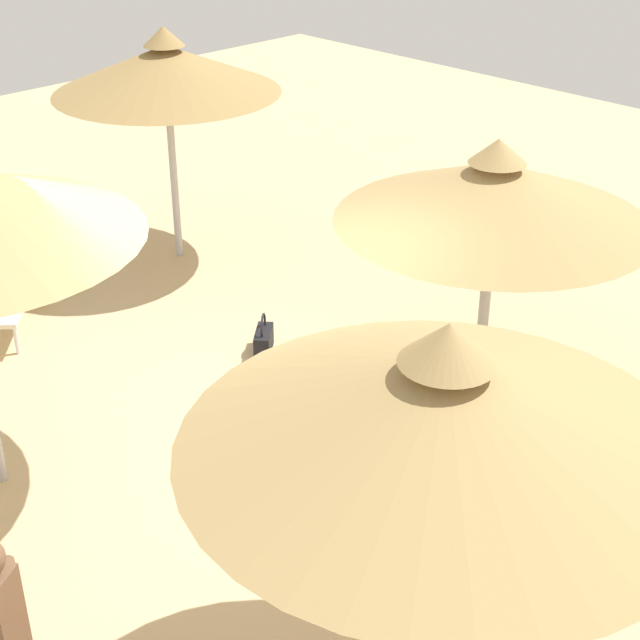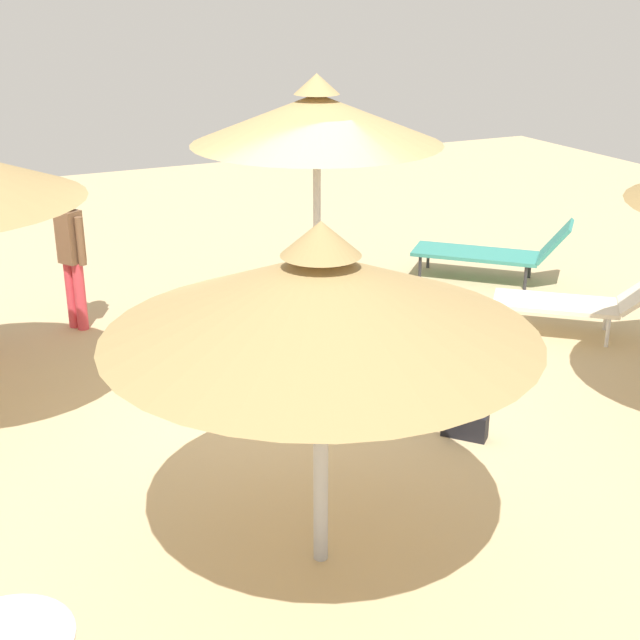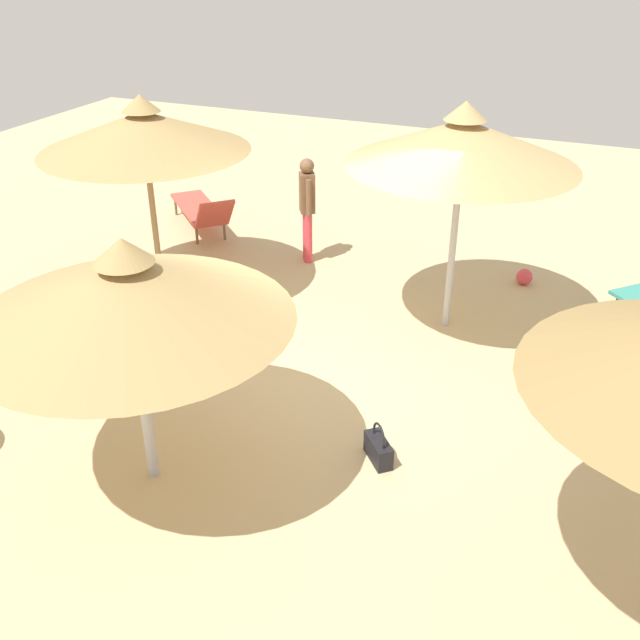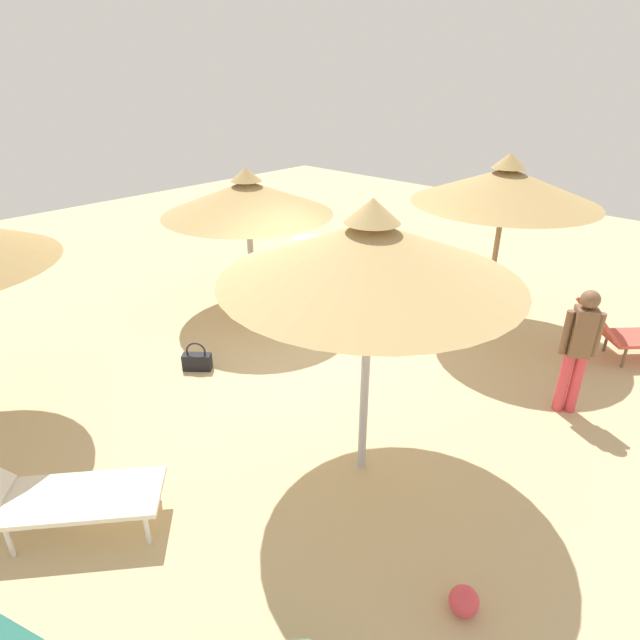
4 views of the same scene
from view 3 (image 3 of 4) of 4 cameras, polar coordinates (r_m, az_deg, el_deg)
The scene contains 8 objects.
ground at distance 8.60m, azimuth -0.22°, elevation -4.67°, with size 24.00×24.00×0.10m, color tan.
parasol_umbrella_front at distance 8.86m, azimuth 11.24°, elevation 13.61°, with size 2.79×2.79×2.93m.
parasol_umbrella_edge at distance 9.95m, azimuth -13.80°, elevation 14.32°, with size 2.78×2.78×2.81m.
parasol_umbrella_far_right at distance 6.27m, azimuth -14.95°, elevation 2.21°, with size 2.85×2.85×2.47m.
lounge_chair_far_left at distance 12.61m, azimuth -9.30°, elevation 8.60°, with size 2.01×1.97×0.90m.
person_standing_back at distance 11.18m, azimuth -1.02°, elevation 9.12°, with size 0.31×0.38×1.64m.
handbag at distance 7.26m, azimuth 4.65°, elevation -10.11°, with size 0.38×0.41×0.43m.
beach_ball at distance 11.09m, azimuth 15.87°, elevation 3.32°, with size 0.24×0.24×0.24m, color #D83F4C.
Camera 3 is at (2.80, -6.60, 4.69)m, focal length 40.42 mm.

